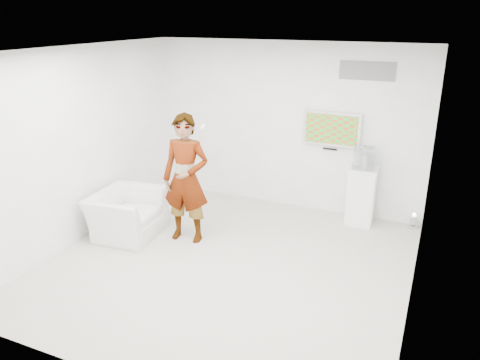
{
  "coord_description": "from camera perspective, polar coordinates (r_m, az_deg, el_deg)",
  "views": [
    {
      "loc": [
        2.58,
        -5.4,
        3.44
      ],
      "look_at": [
        -0.07,
        0.6,
        1.09
      ],
      "focal_mm": 35.0,
      "sensor_mm": 36.0,
      "label": 1
    }
  ],
  "objects": [
    {
      "name": "vitrine",
      "position": [
        8.01,
        14.95,
        2.63
      ],
      "size": [
        0.39,
        0.39,
        0.35
      ],
      "primitive_type": "cube",
      "rotation": [
        0.0,
        0.0,
        0.12
      ],
      "color": "white",
      "rests_on": "pedestal"
    },
    {
      "name": "person",
      "position": [
        7.27,
        -6.61,
        0.13
      ],
      "size": [
        0.8,
        0.58,
        2.03
      ],
      "primitive_type": "imported",
      "rotation": [
        0.0,
        0.0,
        0.13
      ],
      "color": "silver",
      "rests_on": "room"
    },
    {
      "name": "floor_uplight",
      "position": [
        8.45,
        20.38,
        -4.71
      ],
      "size": [
        0.18,
        0.18,
        0.25
      ],
      "primitive_type": "cylinder",
      "rotation": [
        0.0,
        0.0,
        -0.15
      ],
      "color": "silver",
      "rests_on": "room"
    },
    {
      "name": "wii_remote",
      "position": [
        7.09,
        -4.52,
        6.54
      ],
      "size": [
        0.07,
        0.15,
        0.04
      ],
      "primitive_type": "cube",
      "rotation": [
        0.0,
        0.0,
        0.26
      ],
      "color": "white",
      "rests_on": "person"
    },
    {
      "name": "tv",
      "position": [
        8.26,
        11.14,
        6.14
      ],
      "size": [
        1.0,
        0.08,
        0.6
      ],
      "primitive_type": "cube",
      "color": "silver",
      "rests_on": "room"
    },
    {
      "name": "pedestal",
      "position": [
        8.22,
        14.54,
        -1.87
      ],
      "size": [
        0.51,
        0.51,
        1.0
      ],
      "primitive_type": "cube",
      "rotation": [
        0.0,
        0.0,
        0.04
      ],
      "color": "white",
      "rests_on": "room"
    },
    {
      "name": "logo_decal",
      "position": [
        8.04,
        15.23,
        12.71
      ],
      "size": [
        0.9,
        0.02,
        0.3
      ],
      "primitive_type": "cube",
      "color": "slate",
      "rests_on": "room"
    },
    {
      "name": "armchair",
      "position": [
        7.83,
        -13.68,
        -4.03
      ],
      "size": [
        1.07,
        1.2,
        0.72
      ],
      "primitive_type": "imported",
      "rotation": [
        0.0,
        0.0,
        1.66
      ],
      "color": "silver",
      "rests_on": "room"
    },
    {
      "name": "room",
      "position": [
        6.3,
        -1.64,
        1.77
      ],
      "size": [
        5.01,
        5.01,
        3.0
      ],
      "color": "beige",
      "rests_on": "ground"
    },
    {
      "name": "console",
      "position": [
        8.02,
        14.91,
        2.27
      ],
      "size": [
        0.1,
        0.18,
        0.24
      ],
      "primitive_type": "cube",
      "rotation": [
        0.0,
        0.0,
        0.27
      ],
      "color": "white",
      "rests_on": "pedestal"
    }
  ]
}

